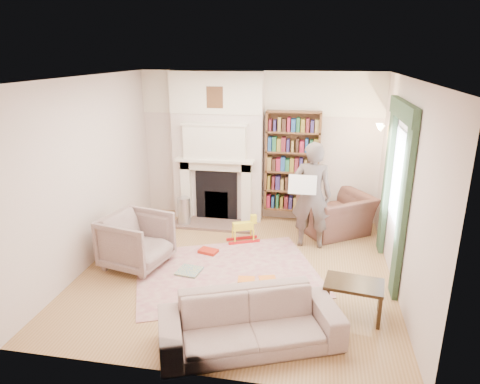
% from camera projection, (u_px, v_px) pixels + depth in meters
% --- Properties ---
extents(floor, '(4.50, 4.50, 0.00)m').
position_uv_depth(floor, '(237.00, 269.00, 6.44)').
color(floor, olive).
rests_on(floor, ground).
extents(ceiling, '(4.50, 4.50, 0.00)m').
position_uv_depth(ceiling, '(237.00, 78.00, 5.57)').
color(ceiling, white).
rests_on(ceiling, wall_back).
extents(wall_back, '(4.50, 0.00, 4.50)m').
position_uv_depth(wall_back, '(259.00, 147.00, 8.11)').
color(wall_back, beige).
rests_on(wall_back, floor).
extents(wall_front, '(4.50, 0.00, 4.50)m').
position_uv_depth(wall_front, '(191.00, 250.00, 3.90)').
color(wall_front, beige).
rests_on(wall_front, floor).
extents(wall_left, '(0.00, 4.50, 4.50)m').
position_uv_depth(wall_left, '(89.00, 173.00, 6.38)').
color(wall_left, beige).
rests_on(wall_left, floor).
extents(wall_right, '(0.00, 4.50, 4.50)m').
position_uv_depth(wall_right, '(405.00, 189.00, 5.62)').
color(wall_right, beige).
rests_on(wall_right, floor).
extents(fireplace, '(1.70, 0.58, 2.80)m').
position_uv_depth(fireplace, '(218.00, 148.00, 8.05)').
color(fireplace, beige).
rests_on(fireplace, floor).
extents(bookcase, '(1.00, 0.24, 1.85)m').
position_uv_depth(bookcase, '(292.00, 162.00, 7.95)').
color(bookcase, brown).
rests_on(bookcase, floor).
extents(window, '(0.02, 0.90, 1.30)m').
position_uv_depth(window, '(399.00, 177.00, 5.98)').
color(window, silver).
rests_on(window, wall_right).
extents(curtain_left, '(0.07, 0.32, 2.40)m').
position_uv_depth(curtain_left, '(403.00, 211.00, 5.41)').
color(curtain_left, '#30482E').
rests_on(curtain_left, floor).
extents(curtain_right, '(0.07, 0.32, 2.40)m').
position_uv_depth(curtain_right, '(387.00, 180.00, 6.72)').
color(curtain_right, '#30482E').
rests_on(curtain_right, floor).
extents(pelmet, '(0.09, 1.70, 0.24)m').
position_uv_depth(pelmet, '(403.00, 110.00, 5.70)').
color(pelmet, '#30482E').
rests_on(pelmet, wall_right).
extents(wall_sconce, '(0.20, 0.24, 0.24)m').
position_uv_depth(wall_sconce, '(377.00, 131.00, 6.91)').
color(wall_sconce, gold).
rests_on(wall_sconce, wall_right).
extents(rug, '(3.18, 2.85, 0.01)m').
position_uv_depth(rug, '(227.00, 272.00, 6.35)').
color(rug, '#C4B494').
rests_on(rug, floor).
extents(armchair_reading, '(1.47, 1.44, 0.73)m').
position_uv_depth(armchair_reading, '(336.00, 214.00, 7.62)').
color(armchair_reading, '#50302A').
rests_on(armchair_reading, floor).
extents(armchair_left, '(1.07, 1.05, 0.81)m').
position_uv_depth(armchair_left, '(137.00, 241.00, 6.45)').
color(armchair_left, '#A89B8A').
rests_on(armchair_left, floor).
extents(sofa, '(2.14, 1.46, 0.58)m').
position_uv_depth(sofa, '(250.00, 322.00, 4.71)').
color(sofa, '#B4A895').
rests_on(sofa, floor).
extents(man_reading, '(0.66, 0.43, 1.79)m').
position_uv_depth(man_reading, '(312.00, 195.00, 6.97)').
color(man_reading, '#534742').
rests_on(man_reading, floor).
extents(newspaper, '(0.44, 0.13, 0.30)m').
position_uv_depth(newspaper, '(302.00, 185.00, 6.73)').
color(newspaper, silver).
rests_on(newspaper, man_reading).
extents(coffee_table, '(0.76, 0.55, 0.45)m').
position_uv_depth(coffee_table, '(353.00, 299.00, 5.27)').
color(coffee_table, '#322211').
rests_on(coffee_table, floor).
extents(paraffin_heater, '(0.30, 0.30, 0.55)m').
position_uv_depth(paraffin_heater, '(184.00, 212.00, 8.00)').
color(paraffin_heater, '#AEB0B6').
rests_on(paraffin_heater, floor).
extents(rocking_horse, '(0.59, 0.42, 0.48)m').
position_uv_depth(rocking_horse, '(243.00, 229.00, 7.31)').
color(rocking_horse, yellow).
rests_on(rocking_horse, rug).
extents(board_game, '(0.38, 0.38, 0.03)m').
position_uv_depth(board_game, '(189.00, 271.00, 6.34)').
color(board_game, gold).
rests_on(board_game, rug).
extents(game_box_lid, '(0.34, 0.27, 0.05)m').
position_uv_depth(game_box_lid, '(208.00, 251.00, 6.95)').
color(game_box_lid, '#B42614').
rests_on(game_box_lid, rug).
extents(comic_annuals, '(0.82, 0.66, 0.02)m').
position_uv_depth(comic_annuals, '(252.00, 283.00, 6.01)').
color(comic_annuals, red).
rests_on(comic_annuals, rug).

